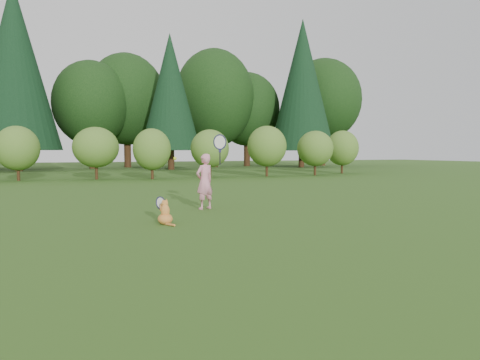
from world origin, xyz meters
name	(u,v)px	position (x,y,z in m)	size (l,w,h in m)	color
ground	(244,215)	(0.00, 0.00, 0.00)	(100.00, 100.00, 0.00)	#264B15
shrub_row	(154,151)	(0.00, 13.00, 1.40)	(28.00, 3.00, 2.80)	#4C7825
woodland_backdrop	(133,69)	(0.00, 23.00, 7.50)	(48.00, 10.00, 15.00)	black
child	(205,180)	(-0.55, 1.15, 0.69)	(0.77, 0.49, 1.98)	pink
cat	(165,211)	(-1.79, -0.49, 0.24)	(0.33, 0.66, 0.64)	orange
tennis_ball	(175,158)	(-1.34, 0.80, 1.22)	(0.07, 0.07, 0.07)	#C3C817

